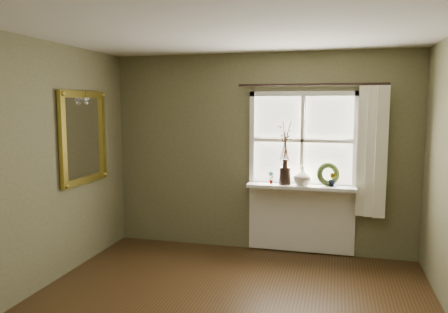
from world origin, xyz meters
name	(u,v)px	position (x,y,z in m)	size (l,w,h in m)	color
ceiling	(213,19)	(0.00, 0.00, 2.60)	(4.50, 4.50, 0.00)	silver
wall_back	(261,153)	(0.00, 2.30, 1.30)	(4.00, 0.10, 2.60)	#676544
wall_left	(3,172)	(-2.05, 0.00, 1.30)	(0.10, 4.50, 2.60)	#676544
wall_front	(12,307)	(0.00, -2.30, 1.30)	(4.00, 0.10, 2.60)	#676544
window_frame	(302,140)	(0.55, 2.23, 1.48)	(1.36, 0.06, 1.24)	white
window_sill	(301,187)	(0.55, 2.12, 0.90)	(1.36, 0.26, 0.04)	white
window_apron	(301,218)	(0.55, 2.23, 0.46)	(1.36, 0.04, 0.88)	white
dark_jug	(285,176)	(0.35, 2.12, 1.03)	(0.15, 0.15, 0.22)	black
cream_vase	(302,176)	(0.57, 2.12, 1.04)	(0.23, 0.23, 0.24)	beige
wreath	(328,177)	(0.88, 2.16, 1.03)	(0.30, 0.30, 0.07)	#2F3E1B
potted_plant_left	(271,177)	(0.17, 2.12, 1.00)	(0.09, 0.06, 0.16)	#2F3E1B
potted_plant_right	(332,179)	(0.94, 2.12, 1.01)	(0.10, 0.08, 0.18)	#2F3E1B
curtain	(372,152)	(1.39, 2.13, 1.37)	(0.36, 0.12, 1.59)	white
curtain_rod	(311,85)	(0.65, 2.17, 2.18)	(0.03, 0.03, 1.84)	black
gilt_mirror	(84,137)	(-1.96, 1.23, 1.54)	(0.10, 0.93, 1.11)	white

